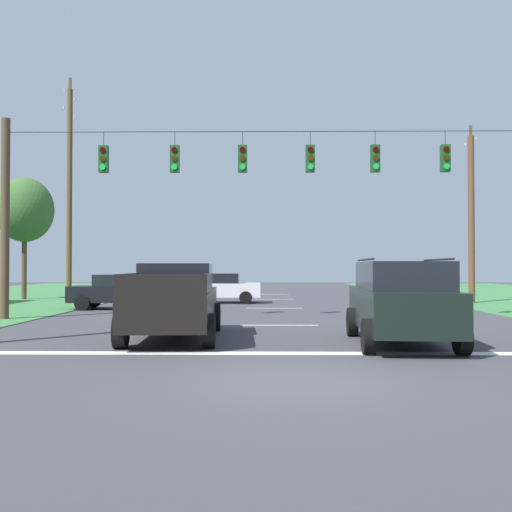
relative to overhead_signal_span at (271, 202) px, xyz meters
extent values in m
plane|color=#3D3D42|center=(0.24, -10.82, -4.13)|extent=(120.00, 120.00, 0.00)
cube|color=white|center=(0.24, -7.84, -4.13)|extent=(16.06, 0.45, 0.01)
cube|color=white|center=(0.24, -1.84, -4.13)|extent=(2.50, 0.15, 0.01)
cube|color=white|center=(0.24, 5.77, -4.13)|extent=(2.50, 0.15, 0.01)
cube|color=white|center=(0.24, 12.98, -4.13)|extent=(2.50, 0.15, 0.01)
cube|color=white|center=(0.24, 18.91, -4.13)|extent=(2.50, 0.15, 0.01)
cylinder|color=brown|center=(-9.37, 0.00, -0.58)|extent=(0.30, 0.30, 7.11)
cylinder|color=black|center=(-0.06, 0.00, 2.49)|extent=(18.63, 0.02, 0.02)
cylinder|color=black|center=(-5.90, 0.00, 2.24)|extent=(0.02, 0.02, 0.49)
cube|color=#19471E|center=(-5.90, 0.00, 1.52)|extent=(0.32, 0.24, 0.95)
cylinder|color=#310503|center=(-5.90, -0.14, 1.82)|extent=(0.20, 0.04, 0.20)
cylinder|color=#352203|center=(-5.90, -0.14, 1.52)|extent=(0.20, 0.04, 0.20)
cylinder|color=green|center=(-5.90, -0.14, 1.22)|extent=(0.20, 0.04, 0.20)
cylinder|color=black|center=(-3.38, 0.00, 2.24)|extent=(0.02, 0.02, 0.49)
cube|color=#19471E|center=(-3.38, 0.00, 1.52)|extent=(0.32, 0.24, 0.95)
cylinder|color=#310503|center=(-3.38, -0.14, 1.82)|extent=(0.20, 0.04, 0.20)
cylinder|color=#352203|center=(-3.38, -0.14, 1.52)|extent=(0.20, 0.04, 0.20)
cylinder|color=green|center=(-3.38, -0.14, 1.22)|extent=(0.20, 0.04, 0.20)
cylinder|color=black|center=(-0.99, 0.00, 2.24)|extent=(0.02, 0.02, 0.49)
cube|color=#19471E|center=(-0.99, 0.00, 1.52)|extent=(0.32, 0.24, 0.95)
cylinder|color=#310503|center=(-0.99, -0.14, 1.82)|extent=(0.20, 0.04, 0.20)
cylinder|color=#352203|center=(-0.99, -0.14, 1.52)|extent=(0.20, 0.04, 0.20)
cylinder|color=green|center=(-0.99, -0.14, 1.22)|extent=(0.20, 0.04, 0.20)
cylinder|color=black|center=(1.39, 0.00, 2.24)|extent=(0.02, 0.02, 0.49)
cube|color=#19471E|center=(1.39, 0.00, 1.52)|extent=(0.32, 0.24, 0.95)
cylinder|color=#310503|center=(1.39, -0.14, 1.82)|extent=(0.20, 0.04, 0.20)
cylinder|color=#352203|center=(1.39, -0.14, 1.52)|extent=(0.20, 0.04, 0.20)
cylinder|color=green|center=(1.39, -0.14, 1.22)|extent=(0.20, 0.04, 0.20)
cylinder|color=black|center=(3.67, 0.00, 2.24)|extent=(0.02, 0.02, 0.49)
cube|color=#19471E|center=(3.67, 0.00, 1.52)|extent=(0.32, 0.24, 0.95)
cylinder|color=#310503|center=(3.67, -0.14, 1.82)|extent=(0.20, 0.04, 0.20)
cylinder|color=#352203|center=(3.67, -0.14, 1.52)|extent=(0.20, 0.04, 0.20)
cylinder|color=green|center=(3.67, -0.14, 1.22)|extent=(0.20, 0.04, 0.20)
cylinder|color=black|center=(6.12, 0.00, 2.24)|extent=(0.02, 0.02, 0.49)
cube|color=#19471E|center=(6.12, 0.00, 1.52)|extent=(0.32, 0.24, 0.95)
cylinder|color=#310503|center=(6.12, -0.14, 1.82)|extent=(0.20, 0.04, 0.20)
cylinder|color=#352203|center=(6.12, -0.14, 1.52)|extent=(0.20, 0.04, 0.20)
cylinder|color=green|center=(6.12, -0.14, 1.22)|extent=(0.20, 0.04, 0.20)
cube|color=black|center=(-2.58, -5.30, -3.31)|extent=(2.22, 5.48, 0.85)
cube|color=black|center=(-2.61, -4.66, -2.53)|extent=(1.93, 1.98, 0.70)
cube|color=black|center=(-3.46, -6.69, -2.66)|extent=(0.20, 2.38, 0.45)
cube|color=black|center=(-1.58, -6.61, -2.66)|extent=(0.20, 2.38, 0.45)
cube|color=black|center=(-2.47, -7.95, -2.66)|extent=(1.96, 0.18, 0.45)
cylinder|color=black|center=(-3.65, -3.51, -3.73)|extent=(0.31, 0.81, 0.80)
cylinder|color=black|center=(-1.66, -3.43, -3.73)|extent=(0.31, 0.81, 0.80)
cylinder|color=black|center=(-3.50, -7.18, -3.73)|extent=(0.31, 0.81, 0.80)
cylinder|color=black|center=(-1.50, -7.10, -3.73)|extent=(0.31, 0.81, 0.80)
cube|color=black|center=(3.02, -6.39, -3.28)|extent=(2.17, 4.89, 0.95)
cube|color=black|center=(3.02, -6.54, -2.48)|extent=(1.95, 3.28, 0.65)
cylinder|color=black|center=(2.17, -6.50, -2.10)|extent=(0.18, 2.72, 0.05)
cylinder|color=black|center=(3.87, -6.58, -2.10)|extent=(0.18, 2.72, 0.05)
cylinder|color=black|center=(2.13, -4.71, -3.75)|extent=(0.30, 0.77, 0.76)
cylinder|color=black|center=(4.08, -4.80, -3.75)|extent=(0.30, 0.77, 0.76)
cylinder|color=black|center=(1.97, -7.97, -3.75)|extent=(0.30, 0.77, 0.76)
cylinder|color=black|center=(3.92, -8.06, -3.75)|extent=(0.30, 0.77, 0.76)
cube|color=silver|center=(-2.56, 9.48, -3.46)|extent=(4.31, 1.83, 0.70)
cube|color=black|center=(-2.56, 9.48, -2.86)|extent=(2.11, 1.63, 0.50)
cylinder|color=black|center=(-3.97, 8.57, -3.81)|extent=(0.64, 0.22, 0.64)
cylinder|color=black|center=(-3.98, 10.37, -3.81)|extent=(0.64, 0.22, 0.64)
cylinder|color=black|center=(-1.13, 8.59, -3.81)|extent=(0.64, 0.22, 0.64)
cylinder|color=black|center=(-1.14, 10.39, -3.81)|extent=(0.64, 0.22, 0.64)
cube|color=black|center=(-6.54, 5.16, -3.46)|extent=(4.33, 1.88, 0.70)
cube|color=black|center=(-6.54, 5.16, -2.86)|extent=(2.13, 1.66, 0.50)
cylinder|color=black|center=(-7.95, 4.24, -3.81)|extent=(0.64, 0.23, 0.64)
cylinder|color=black|center=(-7.98, 6.04, -3.81)|extent=(0.64, 0.23, 0.64)
cylinder|color=black|center=(-5.11, 4.29, -3.81)|extent=(0.64, 0.23, 0.64)
cylinder|color=black|center=(-5.14, 6.09, -3.81)|extent=(0.64, 0.23, 0.64)
cylinder|color=brown|center=(10.35, 9.32, 0.14)|extent=(0.32, 0.32, 8.54)
cube|color=brown|center=(10.35, 9.32, 4.01)|extent=(0.12, 0.12, 1.87)
cylinder|color=#B2B7BC|center=(10.35, 10.07, 4.13)|extent=(0.08, 0.08, 0.12)
cylinder|color=#B2B7BC|center=(10.35, 8.57, 4.13)|extent=(0.08, 0.08, 0.12)
cylinder|color=brown|center=(-10.02, 8.73, 1.28)|extent=(0.27, 0.27, 10.83)
cube|color=brown|center=(-10.02, 8.73, 6.29)|extent=(0.12, 0.12, 1.97)
cylinder|color=#B2B7BC|center=(-10.02, 9.51, 6.41)|extent=(0.08, 0.08, 0.12)
cylinder|color=#B2B7BC|center=(-10.02, 7.94, 6.41)|extent=(0.08, 0.08, 0.12)
cube|color=brown|center=(-10.02, 8.73, 5.39)|extent=(0.12, 0.12, 2.21)
cylinder|color=#B2B7BC|center=(-10.02, 9.61, 5.51)|extent=(0.08, 0.08, 0.12)
cylinder|color=#B2B7BC|center=(-10.02, 7.84, 5.51)|extent=(0.08, 0.08, 0.12)
cylinder|color=brown|center=(-13.76, 12.30, -2.09)|extent=(0.28, 0.28, 4.08)
ellipsoid|color=#3A642D|center=(-13.76, 12.30, 0.95)|extent=(3.22, 3.22, 3.65)
camera|label=1|loc=(-0.27, -20.37, -2.27)|focal=40.84mm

